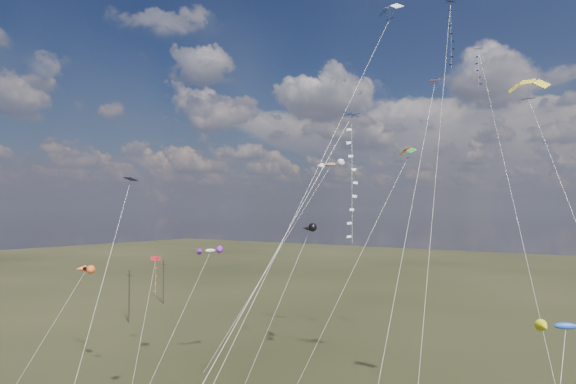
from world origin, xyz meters
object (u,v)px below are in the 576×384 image
Objects in this scene: utility_pole_near at (129,296)px; utility_pole_far at (163,281)px; diamond_black_high at (449,50)px; parafoil_yellow at (528,83)px; novelty_black_orange at (86,269)px.

utility_pole_far is (-8.00, 14.00, 0.00)m from utility_pole_near.
utility_pole_near is at bearing -60.26° from utility_pole_far.
parafoil_yellow is (8.48, -9.64, -6.35)m from diamond_black_high.
utility_pole_near is 25.46m from novelty_black_orange.
novelty_black_orange is at bearing -48.86° from utility_pole_near.
utility_pole_far is 41.02m from novelty_black_orange.
diamond_black_high is at bearing 131.37° from parafoil_yellow.
utility_pole_near is at bearing 131.14° from novelty_black_orange.
utility_pole_near is 16.12m from utility_pole_far.
novelty_black_orange is at bearing -171.61° from parafoil_yellow.
utility_pole_far is at bearing 126.62° from novelty_black_orange.
diamond_black_high is at bearing 24.97° from novelty_black_orange.
diamond_black_high is 3.33× the size of novelty_black_orange.
utility_pole_far is 0.21× the size of diamond_black_high.
parafoil_yellow reaches higher than utility_pole_near.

